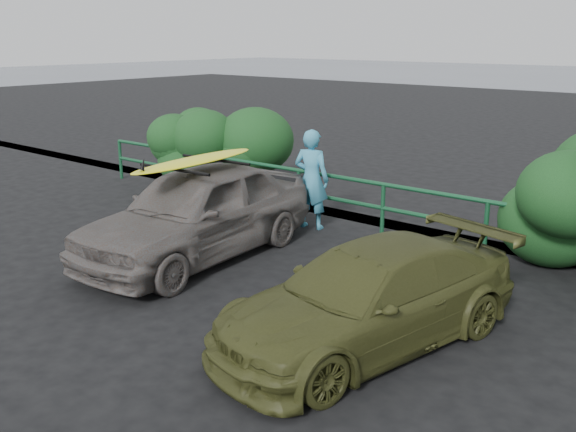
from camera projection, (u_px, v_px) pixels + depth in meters
The scene contains 8 objects.
ground at pixel (132, 306), 8.98m from camera, with size 80.00×80.00×0.00m, color black.
guardrail at pixel (339, 201), 12.55m from camera, with size 14.00×0.08×1.04m, color #164F2D, non-canonical shape.
shrub_left at pixel (188, 147), 15.65m from camera, with size 3.20×2.40×2.02m, color #1A491D, non-canonical shape.
sedan at pixel (197, 212), 10.76m from camera, with size 1.86×4.63×1.58m, color #5E5754.
olive_vehicle at pixel (369, 298), 7.71m from camera, with size 1.71×4.21×1.22m, color #42451E.
man at pixel (311, 179), 12.38m from camera, with size 0.71×0.46×1.94m, color #419EC3.
roof_rack at pixel (195, 164), 10.54m from camera, with size 1.49×1.05×0.05m, color black, non-canonical shape.
surfboard at pixel (195, 161), 10.52m from camera, with size 0.57×2.76×0.08m, color #FDFB1A.
Camera 1 is at (6.97, -5.02, 3.65)m, focal length 40.00 mm.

